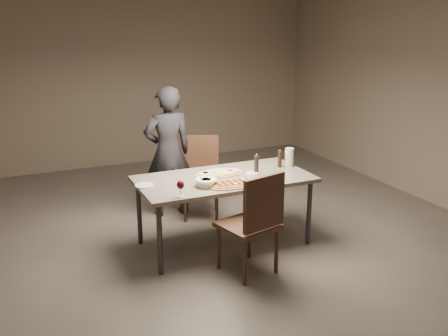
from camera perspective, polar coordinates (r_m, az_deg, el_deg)
name	(u,v)px	position (r m, az deg, el deg)	size (l,w,h in m)	color
room	(224,115)	(5.00, 0.00, 6.04)	(7.00, 7.00, 7.00)	#5E5751
dining_table	(224,182)	(5.18, 0.00, -1.66)	(1.80, 0.90, 0.75)	#6F665B
zucchini_pizza	(234,184)	(4.91, 1.11, -1.82)	(0.52, 0.29, 0.05)	tan
ham_pizza	(219,173)	(5.25, -0.55, -0.58)	(0.53, 0.29, 0.04)	tan
bread_basket	(206,182)	(4.88, -2.07, -1.56)	(0.22, 0.22, 0.08)	beige
oil_dish	(252,173)	(5.27, 3.25, -0.62)	(0.14, 0.14, 0.02)	white
pepper_mill_left	(256,164)	(5.27, 3.73, 0.42)	(0.05, 0.05, 0.21)	black
pepper_mill_right	(280,159)	(5.53, 6.39, 1.03)	(0.05, 0.05, 0.20)	black
carafe	(289,157)	(5.58, 7.47, 1.24)	(0.10, 0.10, 0.20)	silver
wine_glass	(180,185)	(4.58, -5.00, -2.00)	(0.07, 0.07, 0.16)	silver
side_plate	(144,185)	(4.95, -9.09, -1.98)	(0.18, 0.18, 0.01)	white
chair_near	(255,219)	(4.60, 3.52, -5.83)	(0.58, 0.58, 1.01)	#3F271A
chair_far	(201,171)	(6.08, -2.66, -0.40)	(0.59, 0.59, 0.96)	#3F271A
diner	(168,152)	(6.01, -6.42, 1.83)	(0.58, 0.38, 1.59)	black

